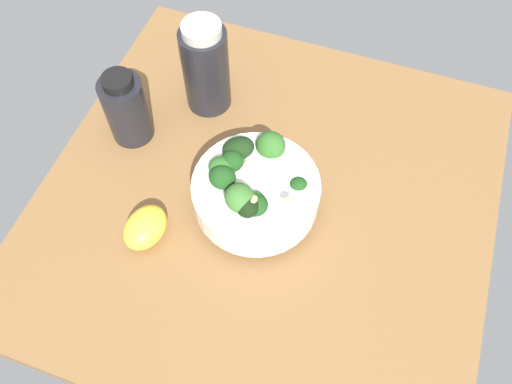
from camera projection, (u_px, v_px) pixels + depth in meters
The scene contains 5 objects.
ground_plane at pixel (266, 203), 80.57cm from camera, with size 66.68×66.68×4.17cm, color brown.
bowl_of_broccoli at pixel (254, 189), 74.34cm from camera, with size 18.65×18.20×9.85cm.
lemon_wedge at pixel (145, 227), 73.68cm from camera, with size 7.28×5.45×4.36cm, color yellow.
bottle_tall at pixel (206, 67), 81.61cm from camera, with size 7.36×7.36×16.27cm.
bottle_short at pixel (126, 108), 79.83cm from camera, with size 6.65×6.65×12.74cm.
Camera 1 is at (-37.96, -11.64, 68.06)cm, focal length 36.70 mm.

